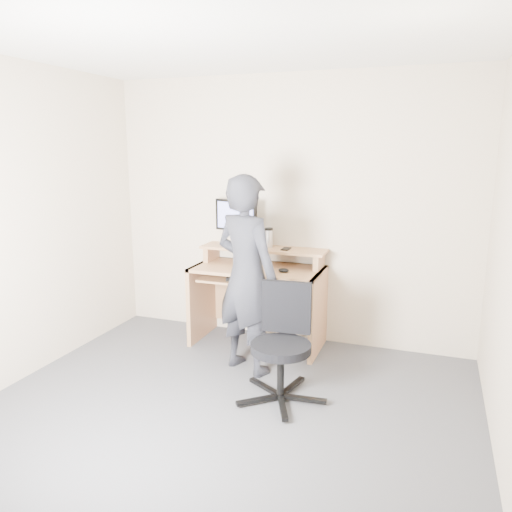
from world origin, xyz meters
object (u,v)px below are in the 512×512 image
Objects in this scene: monitor at (236,219)px; desk at (261,286)px; person at (246,275)px; office_chair at (283,339)px.

desk is at bearing 3.80° from monitor.
office_chair is at bearing 161.10° from person.
person is (-0.42, 0.35, 0.36)m from office_chair.
desk is 1.43× the size of office_chair.
monitor is at bearing -40.50° from person.
desk is 0.69m from person.
person is (0.10, -0.63, 0.27)m from desk.
office_chair is (0.79, -1.04, -0.72)m from monitor.
office_chair is at bearing -62.15° from desk.
monitor is 0.85m from person.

